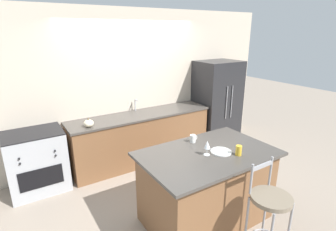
# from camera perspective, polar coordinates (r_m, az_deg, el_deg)

# --- Properties ---
(ground_plane) EXTENTS (18.00, 18.00, 0.00)m
(ground_plane) POSITION_cam_1_polar(r_m,az_deg,el_deg) (4.75, -3.53, -11.25)
(ground_plane) COLOR gray
(wall_back) EXTENTS (6.00, 0.07, 2.70)m
(wall_back) POSITION_cam_1_polar(r_m,az_deg,el_deg) (4.87, -7.83, 6.34)
(wall_back) COLOR beige
(wall_back) RESTS_ON ground_plane
(back_counter) EXTENTS (2.59, 0.68, 0.91)m
(back_counter) POSITION_cam_1_polar(r_m,az_deg,el_deg) (4.86, -5.79, -4.68)
(back_counter) COLOR brown
(back_counter) RESTS_ON ground_plane
(sink_faucet) EXTENTS (0.02, 0.13, 0.22)m
(sink_faucet) POSITION_cam_1_polar(r_m,az_deg,el_deg) (4.83, -7.08, 2.58)
(sink_faucet) COLOR #ADAFB5
(sink_faucet) RESTS_ON back_counter
(kitchen_island) EXTENTS (1.62, 1.03, 0.94)m
(kitchen_island) POSITION_cam_1_polar(r_m,az_deg,el_deg) (3.42, 8.34, -14.95)
(kitchen_island) COLOR brown
(kitchen_island) RESTS_ON ground_plane
(refrigerator) EXTENTS (0.88, 0.72, 1.74)m
(refrigerator) POSITION_cam_1_polar(r_m,az_deg,el_deg) (5.65, 10.51, 2.82)
(refrigerator) COLOR #232326
(refrigerator) RESTS_ON ground_plane
(oven_range) EXTENTS (0.80, 0.66, 0.93)m
(oven_range) POSITION_cam_1_polar(r_m,az_deg,el_deg) (4.42, -26.59, -8.90)
(oven_range) COLOR #ADAFB5
(oven_range) RESTS_ON ground_plane
(bar_stool_near) EXTENTS (0.41, 0.41, 1.09)m
(bar_stool_near) POSITION_cam_1_polar(r_m,az_deg,el_deg) (2.98, 21.16, -18.27)
(bar_stool_near) COLOR #99999E
(bar_stool_near) RESTS_ON ground_plane
(dinner_plate) EXTENTS (0.26, 0.26, 0.02)m
(dinner_plate) POSITION_cam_1_polar(r_m,az_deg,el_deg) (3.23, 11.48, -7.68)
(dinner_plate) COLOR white
(dinner_plate) RESTS_ON kitchen_island
(wine_glass) EXTENTS (0.08, 0.08, 0.18)m
(wine_glass) POSITION_cam_1_polar(r_m,az_deg,el_deg) (3.08, 8.53, -6.38)
(wine_glass) COLOR white
(wine_glass) RESTS_ON kitchen_island
(coffee_mug) EXTENTS (0.11, 0.08, 0.10)m
(coffee_mug) POSITION_cam_1_polar(r_m,az_deg,el_deg) (3.44, 5.46, -5.00)
(coffee_mug) COLOR white
(coffee_mug) RESTS_ON kitchen_island
(tumbler_cup) EXTENTS (0.07, 0.07, 0.12)m
(tumbler_cup) POSITION_cam_1_polar(r_m,az_deg,el_deg) (3.18, 15.12, -7.34)
(tumbler_cup) COLOR gold
(tumbler_cup) RESTS_ON kitchen_island
(pumpkin_decoration) EXTENTS (0.15, 0.15, 0.14)m
(pumpkin_decoration) POSITION_cam_1_polar(r_m,az_deg,el_deg) (4.19, -16.89, -1.65)
(pumpkin_decoration) COLOR beige
(pumpkin_decoration) RESTS_ON back_counter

